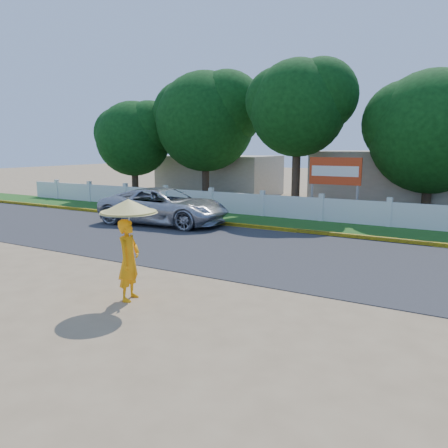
# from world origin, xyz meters

# --- Properties ---
(ground) EXTENTS (120.00, 120.00, 0.00)m
(ground) POSITION_xyz_m (0.00, 0.00, 0.00)
(ground) COLOR #9E8460
(ground) RESTS_ON ground
(road) EXTENTS (60.00, 7.00, 0.02)m
(road) POSITION_xyz_m (0.00, 4.50, 0.01)
(road) COLOR #38383A
(road) RESTS_ON ground
(grass_verge) EXTENTS (60.00, 3.50, 0.03)m
(grass_verge) POSITION_xyz_m (0.00, 9.75, 0.01)
(grass_verge) COLOR #2D601E
(grass_verge) RESTS_ON ground
(curb) EXTENTS (40.00, 0.18, 0.16)m
(curb) POSITION_xyz_m (0.00, 8.05, 0.08)
(curb) COLOR yellow
(curb) RESTS_ON ground
(fence) EXTENTS (40.00, 0.10, 1.10)m
(fence) POSITION_xyz_m (0.00, 11.20, 0.55)
(fence) COLOR silver
(fence) RESTS_ON ground
(building_near) EXTENTS (10.00, 6.00, 3.20)m
(building_near) POSITION_xyz_m (3.00, 18.00, 1.60)
(building_near) COLOR #B7AD99
(building_near) RESTS_ON ground
(building_far) EXTENTS (8.00, 5.00, 2.80)m
(building_far) POSITION_xyz_m (-10.00, 19.00, 1.40)
(building_far) COLOR #B7AD99
(building_far) RESTS_ON ground
(vehicle) EXTENTS (6.13, 3.33, 1.63)m
(vehicle) POSITION_xyz_m (-5.95, 7.05, 0.81)
(vehicle) COLOR #ADAFB5
(vehicle) RESTS_ON ground
(monk_with_parasol) EXTENTS (1.28, 1.28, 2.32)m
(monk_with_parasol) POSITION_xyz_m (-0.58, -1.30, 1.51)
(monk_with_parasol) COLOR #FB9B0D
(monk_with_parasol) RESTS_ON ground
(billboard) EXTENTS (2.50, 0.13, 2.95)m
(billboard) POSITION_xyz_m (0.27, 12.30, 2.14)
(billboard) COLOR gray
(billboard) RESTS_ON ground
(tree_row) EXTENTS (35.57, 7.03, 9.16)m
(tree_row) POSITION_xyz_m (2.98, 14.46, 4.98)
(tree_row) COLOR #473828
(tree_row) RESTS_ON ground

